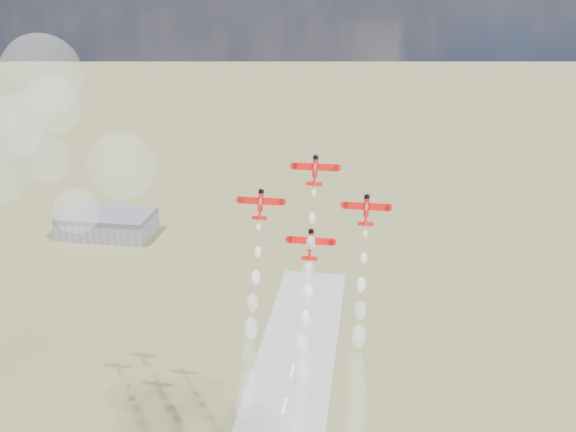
# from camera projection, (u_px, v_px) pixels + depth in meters

# --- Properties ---
(hangar) EXTENTS (50.00, 28.00, 13.00)m
(hangar) POSITION_uv_depth(u_px,v_px,m) (108.00, 224.00, 340.69)
(hangar) COLOR gray
(hangar) RESTS_ON ground
(plane_lead) EXTENTS (10.58, 5.32, 7.01)m
(plane_lead) POSITION_uv_depth(u_px,v_px,m) (315.00, 170.00, 146.22)
(plane_lead) COLOR red
(plane_lead) RESTS_ON ground
(plane_left) EXTENTS (10.58, 5.32, 7.01)m
(plane_left) POSITION_uv_depth(u_px,v_px,m) (260.00, 204.00, 147.28)
(plane_left) COLOR red
(plane_left) RESTS_ON ground
(plane_right) EXTENTS (10.58, 5.32, 7.01)m
(plane_right) POSITION_uv_depth(u_px,v_px,m) (366.00, 209.00, 143.84)
(plane_right) COLOR red
(plane_right) RESTS_ON ground
(plane_slot) EXTENTS (10.58, 5.32, 7.01)m
(plane_slot) POSITION_uv_depth(u_px,v_px,m) (310.00, 244.00, 144.90)
(plane_slot) COLOR red
(plane_slot) RESTS_ON ground
(smoke_trail_lead) EXTENTS (5.65, 22.20, 41.18)m
(smoke_trail_lead) POSITION_uv_depth(u_px,v_px,m) (305.00, 337.00, 142.98)
(smoke_trail_lead) COLOR white
(smoke_trail_lead) RESTS_ON plane_lead
(smoke_trail_left) EXTENTS (5.14, 21.65, 40.88)m
(smoke_trail_left) POSITION_uv_depth(u_px,v_px,m) (248.00, 370.00, 144.48)
(smoke_trail_left) COLOR white
(smoke_trail_left) RESTS_ON plane_left
(smoke_trail_right) EXTENTS (5.18, 21.55, 41.79)m
(smoke_trail_right) POSITION_uv_depth(u_px,v_px,m) (357.00, 381.00, 140.92)
(smoke_trail_right) COLOR white
(smoke_trail_right) RESTS_ON plane_right
(smoke_trail_slot) EXTENTS (5.32, 22.59, 41.86)m
(smoke_trail_slot) POSITION_uv_depth(u_px,v_px,m) (299.00, 415.00, 141.89)
(smoke_trail_slot) COLOR white
(smoke_trail_slot) RESTS_ON plane_slot
(drifted_smoke_cloud) EXTENTS (60.77, 39.89, 49.24)m
(drifted_smoke_cloud) POSITION_uv_depth(u_px,v_px,m) (9.00, 121.00, 154.24)
(drifted_smoke_cloud) COLOR white
(drifted_smoke_cloud) RESTS_ON ground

